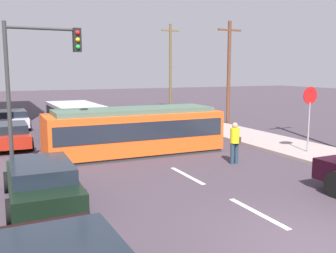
# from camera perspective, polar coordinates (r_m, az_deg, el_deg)

# --- Properties ---
(ground_plane) EXTENTS (120.00, 120.00, 0.00)m
(ground_plane) POSITION_cam_1_polar(r_m,az_deg,el_deg) (17.35, -3.36, -4.07)
(ground_plane) COLOR #40353F
(sidewalk_curb_right) EXTENTS (3.20, 36.00, 0.14)m
(sidewalk_curb_right) POSITION_cam_1_polar(r_m,az_deg,el_deg) (17.92, 22.50, -4.07)
(sidewalk_curb_right) COLOR #A3908C
(sidewalk_curb_right) RESTS_ON ground
(lane_stripe_1) EXTENTS (0.16, 2.40, 0.01)m
(lane_stripe_1) POSITION_cam_1_polar(r_m,az_deg,el_deg) (10.61, 13.14, -12.37)
(lane_stripe_1) COLOR silver
(lane_stripe_1) RESTS_ON ground
(lane_stripe_2) EXTENTS (0.16, 2.40, 0.01)m
(lane_stripe_2) POSITION_cam_1_polar(r_m,az_deg,el_deg) (13.81, 2.81, -7.28)
(lane_stripe_2) COLOR silver
(lane_stripe_2) RESTS_ON ground
(lane_stripe_3) EXTENTS (0.16, 2.40, 0.01)m
(lane_stripe_3) POSITION_cam_1_polar(r_m,az_deg,el_deg) (23.10, -9.00, -1.03)
(lane_stripe_3) COLOR silver
(lane_stripe_3) RESTS_ON ground
(lane_stripe_4) EXTENTS (0.16, 2.40, 0.01)m
(lane_stripe_4) POSITION_cam_1_polar(r_m,az_deg,el_deg) (28.86, -12.29, 0.74)
(lane_stripe_4) COLOR silver
(lane_stripe_4) RESTS_ON ground
(streetcar_tram) EXTENTS (7.76, 2.59, 2.07)m
(streetcar_tram) POSITION_cam_1_polar(r_m,az_deg,el_deg) (17.15, -5.02, -0.58)
(streetcar_tram) COLOR #F5541B
(streetcar_tram) RESTS_ON ground
(city_bus) EXTENTS (2.64, 5.41, 1.77)m
(city_bus) POSITION_cam_1_polar(r_m,az_deg,el_deg) (23.33, -13.64, 1.44)
(city_bus) COLOR #BDBAC2
(city_bus) RESTS_ON ground
(pedestrian_crossing) EXTENTS (0.47, 0.36, 1.67)m
(pedestrian_crossing) POSITION_cam_1_polar(r_m,az_deg,el_deg) (15.56, 9.88, -2.07)
(pedestrian_crossing) COLOR #253A4A
(pedestrian_crossing) RESTS_ON ground
(parked_sedan_mid) EXTENTS (2.02, 4.57, 1.19)m
(parked_sedan_mid) POSITION_cam_1_polar(r_m,az_deg,el_deg) (11.51, -18.28, -7.69)
(parked_sedan_mid) COLOR black
(parked_sedan_mid) RESTS_ON ground
(parked_sedan_far) EXTENTS (2.07, 4.14, 1.19)m
(parked_sedan_far) POSITION_cam_1_polar(r_m,az_deg,el_deg) (20.15, -22.58, -1.15)
(parked_sedan_far) COLOR #A02113
(parked_sedan_far) RESTS_ON ground
(parked_sedan_furthest) EXTENTS (2.01, 4.10, 1.19)m
(parked_sedan_furthest) POSITION_cam_1_polar(r_m,az_deg,el_deg) (26.70, -22.10, 1.05)
(parked_sedan_furthest) COLOR silver
(parked_sedan_furthest) RESTS_ON ground
(stop_sign) EXTENTS (0.76, 0.07, 2.88)m
(stop_sign) POSITION_cam_1_polar(r_m,az_deg,el_deg) (17.92, 20.30, 2.93)
(stop_sign) COLOR gray
(stop_sign) RESTS_ON sidewalk_curb_right
(traffic_light_mast) EXTENTS (2.60, 0.33, 5.35)m
(traffic_light_mast) POSITION_cam_1_polar(r_m,az_deg,el_deg) (14.21, -18.84, 7.86)
(traffic_light_mast) COLOR #333333
(traffic_light_mast) RESTS_ON ground
(utility_pole_mid) EXTENTS (1.80, 0.24, 7.02)m
(utility_pole_mid) POSITION_cam_1_polar(r_m,az_deg,el_deg) (26.83, 9.01, 8.15)
(utility_pole_mid) COLOR brown
(utility_pole_mid) RESTS_ON ground
(utility_pole_far) EXTENTS (1.80, 0.24, 7.99)m
(utility_pole_far) POSITION_cam_1_polar(r_m,az_deg,el_deg) (36.60, 0.36, 9.04)
(utility_pole_far) COLOR brown
(utility_pole_far) RESTS_ON ground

